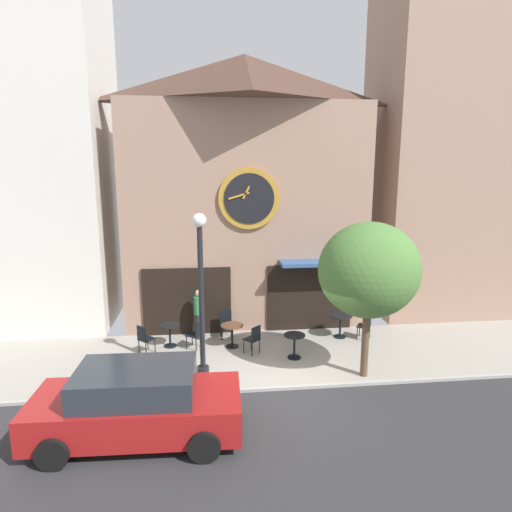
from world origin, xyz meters
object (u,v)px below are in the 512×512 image
(cafe_table_center_right, at_px, (294,342))
(cafe_table_center, at_px, (170,332))
(cafe_table_near_curb, at_px, (232,331))
(cafe_table_near_door, at_px, (340,321))
(parked_car_red, at_px, (137,404))
(street_lamp, at_px, (201,298))
(cafe_chair_left_end, at_px, (196,333))
(cafe_chair_near_tree, at_px, (226,322))
(cafe_chair_facing_street, at_px, (144,337))
(cafe_chair_near_lamp, at_px, (366,324))
(street_tree, at_px, (369,270))
(cafe_chair_outer, at_px, (254,337))
(pedestrian_green, at_px, (199,314))

(cafe_table_center_right, bearing_deg, cafe_table_center, 161.02)
(cafe_table_center, distance_m, cafe_table_near_curb, 1.98)
(cafe_table_center, xyz_separation_m, cafe_table_near_curb, (1.96, -0.26, 0.03))
(cafe_table_center_right, height_order, cafe_table_near_door, cafe_table_near_door)
(parked_car_red, bearing_deg, street_lamp, 61.09)
(cafe_chair_left_end, xyz_separation_m, cafe_chair_near_tree, (0.97, 0.86, 0.00))
(cafe_chair_facing_street, xyz_separation_m, cafe_chair_near_tree, (2.53, 1.07, 0.00))
(cafe_chair_near_lamp, bearing_deg, cafe_table_near_curb, -178.38)
(cafe_chair_facing_street, bearing_deg, street_lamp, -45.99)
(cafe_chair_facing_street, height_order, cafe_chair_near_lamp, same)
(street_tree, relative_size, cafe_table_center_right, 5.77)
(cafe_chair_outer, relative_size, pedestrian_green, 0.54)
(street_tree, distance_m, cafe_chair_near_lamp, 3.60)
(cafe_table_center, height_order, cafe_chair_left_end, cafe_chair_left_end)
(street_tree, height_order, cafe_table_near_curb, street_tree)
(cafe_table_center_right, distance_m, cafe_chair_left_end, 3.09)
(cafe_chair_near_lamp, relative_size, cafe_chair_outer, 1.00)
(street_tree, xyz_separation_m, pedestrian_green, (-4.50, 3.17, -2.09))
(cafe_chair_near_tree, bearing_deg, cafe_chair_outer, -62.01)
(cafe_chair_left_end, relative_size, parked_car_red, 0.21)
(cafe_table_near_curb, height_order, cafe_table_center_right, cafe_table_center_right)
(cafe_table_near_curb, relative_size, cafe_table_center_right, 1.00)
(cafe_table_center, xyz_separation_m, cafe_chair_outer, (2.58, -0.87, 0.04))
(pedestrian_green, bearing_deg, street_tree, -35.15)
(cafe_chair_left_end, relative_size, cafe_chair_near_tree, 1.00)
(street_tree, height_order, cafe_chair_near_lamp, street_tree)
(cafe_table_near_door, xyz_separation_m, cafe_chair_outer, (-3.02, -1.02, -0.05))
(cafe_table_center, relative_size, parked_car_red, 0.17)
(cafe_table_center_right, relative_size, cafe_chair_outer, 0.81)
(cafe_chair_facing_street, bearing_deg, parked_car_red, -84.17)
(pedestrian_green, relative_size, parked_car_red, 0.38)
(cafe_chair_near_tree, bearing_deg, street_tree, -41.41)
(cafe_table_center, height_order, cafe_chair_near_lamp, cafe_chair_near_lamp)
(street_lamp, relative_size, cafe_table_center, 6.16)
(street_tree, relative_size, cafe_chair_left_end, 4.70)
(parked_car_red, bearing_deg, cafe_table_near_door, 39.88)
(cafe_table_near_curb, relative_size, cafe_table_near_door, 0.93)
(cafe_chair_near_lamp, bearing_deg, parked_car_red, -145.26)
(cafe_table_near_door, bearing_deg, pedestrian_green, 174.91)
(cafe_table_near_curb, xyz_separation_m, cafe_chair_near_tree, (-0.15, 0.84, 0.01))
(cafe_table_center, relative_size, pedestrian_green, 0.44)
(cafe_table_center, bearing_deg, cafe_chair_facing_street, -146.05)
(cafe_chair_near_lamp, bearing_deg, cafe_chair_outer, -169.11)
(cafe_table_near_curb, relative_size, parked_car_red, 0.17)
(street_tree, height_order, cafe_table_near_door, street_tree)
(street_tree, relative_size, cafe_table_near_door, 5.40)
(cafe_table_center, bearing_deg, street_tree, -25.69)
(street_tree, relative_size, cafe_table_center, 5.82)
(street_lamp, bearing_deg, cafe_chair_outer, 43.90)
(cafe_chair_outer, bearing_deg, cafe_table_near_door, 18.61)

